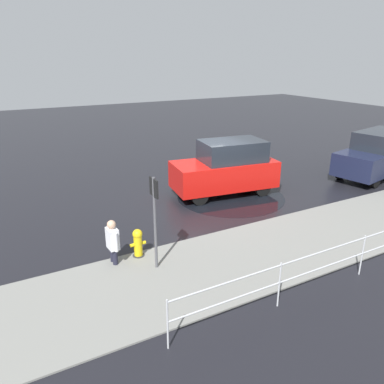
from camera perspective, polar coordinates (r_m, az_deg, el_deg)
The scene contains 9 objects.
ground_plane at distance 14.03m, azimuth 2.84°, elevation -0.94°, with size 60.00×60.00×0.00m, color black.
kerb_strip at distance 10.98m, azimuth 14.38°, elevation -7.73°, with size 24.00×3.20×0.04m, color slate.
moving_hatchback at distance 14.23m, azimuth 5.24°, elevation 3.67°, with size 4.09×2.21×2.06m.
parked_sedan at distance 18.20m, azimuth 26.38°, elevation 5.18°, with size 4.56×2.56×1.98m.
fire_hydrant at distance 9.98m, azimuth -8.24°, elevation -7.76°, with size 0.42×0.31×0.80m.
pedestrian at distance 9.64m, azimuth -12.00°, elevation -7.18°, with size 0.26×0.57×1.22m.
metal_railing at distance 9.86m, azimuth 24.67°, elevation -7.70°, with size 10.32×0.04×1.05m.
sign_post at distance 8.90m, azimuth -5.72°, elevation -2.80°, with size 0.07×0.44×2.40m.
puddle_patch at distance 14.25m, azimuth 5.89°, elevation -0.68°, with size 4.05×4.05×0.01m, color black.
Camera 1 is at (6.86, 11.16, 5.02)m, focal length 35.00 mm.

